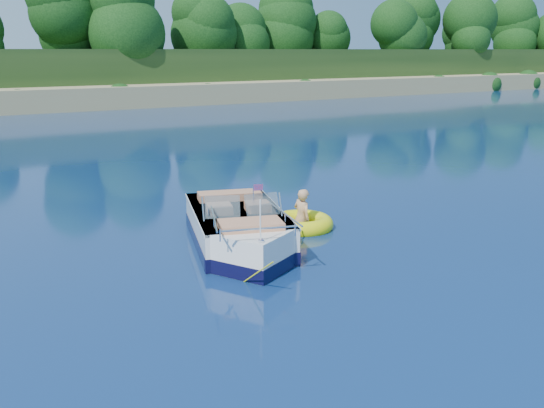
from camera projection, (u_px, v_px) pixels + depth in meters
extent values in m
plane|color=#0A1E49|center=(341.00, 321.00, 9.09)|extent=(160.00, 160.00, 0.00)
cylinder|color=black|center=(244.00, 64.00, 51.60)|extent=(0.44, 0.44, 2.60)
sphere|color=black|center=(244.00, 34.00, 50.99)|extent=(4.29, 4.29, 4.29)
cylinder|color=black|center=(461.00, 59.00, 66.75)|extent=(0.44, 0.44, 3.00)
sphere|color=black|center=(463.00, 32.00, 66.05)|extent=(4.95, 4.95, 4.95)
cube|color=white|center=(237.00, 231.00, 12.69)|extent=(2.69, 3.72, 0.93)
cube|color=white|center=(253.00, 255.00, 11.20)|extent=(1.69, 1.69, 0.93)
cube|color=black|center=(237.00, 236.00, 12.72)|extent=(2.72, 3.76, 0.27)
cube|color=black|center=(253.00, 261.00, 11.23)|extent=(1.72, 1.72, 0.27)
cube|color=#A67B57|center=(235.00, 215.00, 12.88)|extent=(2.05, 2.66, 0.09)
cube|color=white|center=(237.00, 210.00, 12.58)|extent=(2.72, 3.73, 0.05)
cube|color=black|center=(223.00, 207.00, 14.41)|extent=(0.56, 0.44, 0.80)
cube|color=#8C9EA5|center=(222.00, 207.00, 11.84)|extent=(0.72, 0.51, 0.43)
cube|color=#8C9EA5|center=(262.00, 205.00, 12.03)|extent=(0.72, 0.34, 0.43)
cube|color=tan|center=(219.00, 213.00, 12.28)|extent=(0.61, 0.61, 0.35)
cube|color=tan|center=(258.00, 211.00, 12.46)|extent=(0.61, 0.61, 0.35)
cube|color=tan|center=(230.00, 199.00, 13.41)|extent=(1.46, 0.88, 0.34)
cube|color=tan|center=(251.00, 229.00, 11.25)|extent=(1.31, 0.98, 0.30)
cylinder|color=white|center=(260.00, 221.00, 10.36)|extent=(0.03, 0.03, 0.75)
cube|color=red|center=(258.00, 187.00, 11.92)|extent=(0.19, 0.07, 0.12)
cube|color=silver|center=(261.00, 241.00, 10.40)|extent=(0.10, 0.08, 0.04)
cylinder|color=yellow|center=(257.00, 273.00, 10.19)|extent=(0.07, 0.96, 0.68)
torus|color=#F5F20E|center=(301.00, 224.00, 13.81)|extent=(1.92, 1.92, 0.39)
torus|color=red|center=(301.00, 223.00, 13.80)|extent=(1.58, 1.58, 0.13)
imported|color=tan|center=(301.00, 227.00, 13.90)|extent=(0.44, 0.80, 1.49)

